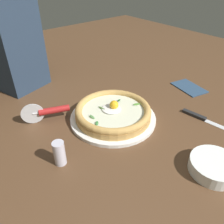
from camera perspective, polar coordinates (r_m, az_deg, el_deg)
The scene contains 8 objects.
ground_plane at distance 0.82m, azimuth -1.25°, elevation -1.59°, with size 2.40×2.40×0.03m, color brown.
pizza_plate at distance 0.79m, azimuth 0.00°, elevation -1.56°, with size 0.30×0.30×0.01m, color white.
pizza at distance 0.77m, azimuth 0.01°, elevation -0.02°, with size 0.26×0.26×0.05m.
side_bowl at distance 0.66m, azimuth 24.31°, elevation -12.35°, with size 0.13×0.13×0.03m, color white.
pizza_cutter at distance 0.79m, azimuth -15.66°, elevation 0.23°, with size 0.07×0.15×0.07m.
table_knife at distance 0.85m, azimuth 22.35°, elevation -1.75°, with size 0.24×0.05×0.01m.
folded_napkin at distance 1.04m, azimuth 18.81°, elevation 5.95°, with size 0.14×0.09×0.01m, color navy.
pepper_shaker at distance 0.63m, azimuth -13.09°, elevation -10.04°, with size 0.03×0.03×0.07m, color silver.
Camera 1 is at (-0.52, 0.41, 0.47)m, focal length 36.33 mm.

